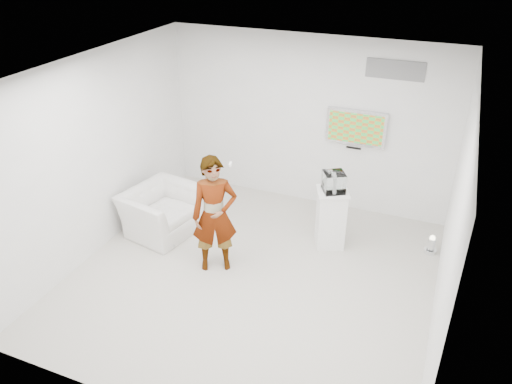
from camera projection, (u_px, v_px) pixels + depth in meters
room at (252, 185)px, 6.56m from camera, size 5.01×5.01×3.00m
tv at (356, 127)px, 8.25m from camera, size 1.00×0.08×0.60m
logo_decal at (395, 70)px, 7.64m from camera, size 0.90×0.02×0.30m
person at (215, 215)px, 7.07m from camera, size 0.77×0.68×1.78m
armchair at (162, 211)px, 8.17m from camera, size 1.22×1.33×0.75m
pedestal at (331, 218)px, 7.78m from camera, size 0.61×0.61×0.96m
floor_uplight at (431, 245)px, 7.72m from camera, size 0.21×0.21×0.30m
vitrine at (334, 182)px, 7.47m from camera, size 0.42×0.42×0.31m
console at (334, 184)px, 7.49m from camera, size 0.12×0.18×0.24m
wii_remote at (230, 164)px, 6.88m from camera, size 0.07×0.13×0.03m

